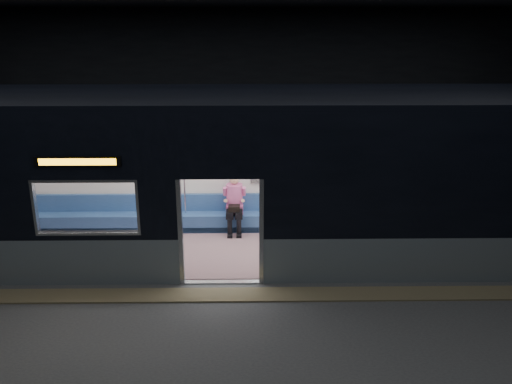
{
  "coord_description": "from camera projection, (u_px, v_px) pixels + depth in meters",
  "views": [
    {
      "loc": [
        0.51,
        -8.13,
        4.8
      ],
      "look_at": [
        0.66,
        2.3,
        1.39
      ],
      "focal_mm": 38.0,
      "sensor_mm": 36.0,
      "label": 1
    }
  ],
  "objects": [
    {
      "name": "station_floor",
      "position": [
        219.0,
        312.0,
        9.21
      ],
      "size": [
        24.0,
        14.0,
        0.01
      ],
      "primitive_type": "cube",
      "color": "#47494C",
      "rests_on": "ground"
    },
    {
      "name": "station_envelope",
      "position": [
        214.0,
        95.0,
        8.07
      ],
      "size": [
        24.0,
        14.0,
        5.0
      ],
      "color": "black",
      "rests_on": "station_floor"
    },
    {
      "name": "tactile_strip",
      "position": [
        221.0,
        295.0,
        9.73
      ],
      "size": [
        22.8,
        0.5,
        0.03
      ],
      "primitive_type": "cube",
      "color": "#8C7F59",
      "rests_on": "station_floor"
    },
    {
      "name": "metro_car",
      "position": [
        224.0,
        167.0,
        11.05
      ],
      "size": [
        18.0,
        3.04,
        3.35
      ],
      "color": "gray",
      "rests_on": "station_floor"
    },
    {
      "name": "passenger",
      "position": [
        234.0,
        200.0,
        12.34
      ],
      "size": [
        0.39,
        0.67,
        1.36
      ],
      "rotation": [
        0.0,
        0.0,
        0.03
      ],
      "color": "black",
      "rests_on": "metro_car"
    },
    {
      "name": "handbag",
      "position": [
        234.0,
        208.0,
        12.16
      ],
      "size": [
        0.28,
        0.24,
        0.13
      ],
      "primitive_type": "cube",
      "rotation": [
        0.0,
        0.0,
        -0.09
      ],
      "color": "black",
      "rests_on": "passenger"
    },
    {
      "name": "transit_map",
      "position": [
        276.0,
        166.0,
        12.42
      ],
      "size": [
        1.07,
        0.03,
        0.69
      ],
      "primitive_type": "cube",
      "color": "white",
      "rests_on": "metro_car"
    }
  ]
}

